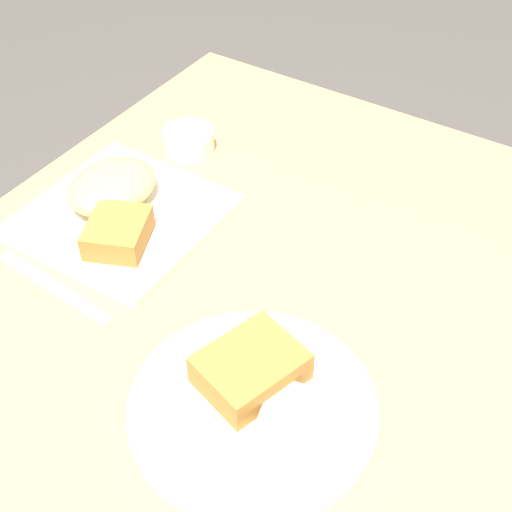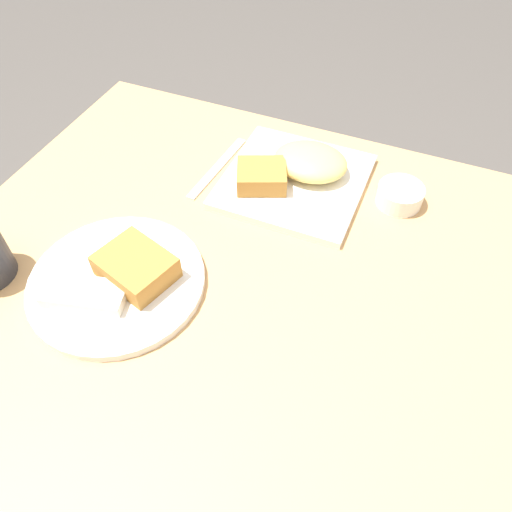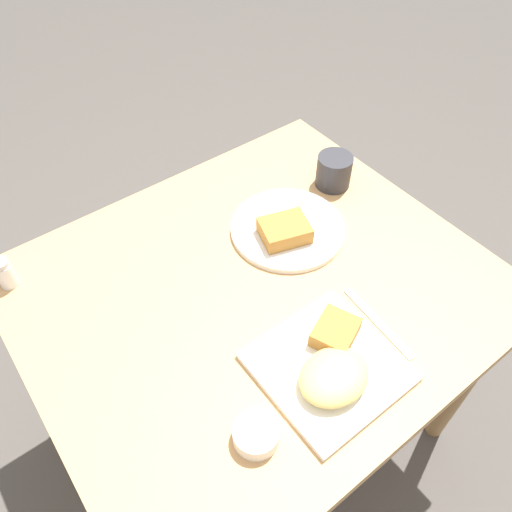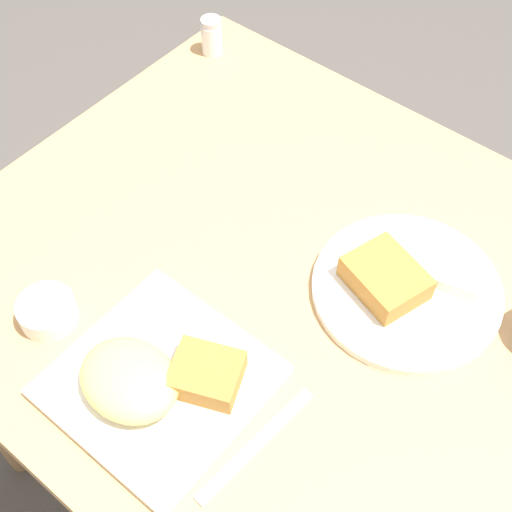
{
  "view_description": "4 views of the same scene",
  "coord_description": "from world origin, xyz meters",
  "px_view_note": "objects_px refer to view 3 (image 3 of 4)",
  "views": [
    {
      "loc": [
        0.53,
        0.33,
        1.36
      ],
      "look_at": [
        -0.02,
        -0.02,
        0.74
      ],
      "focal_mm": 50.0,
      "sensor_mm": 36.0,
      "label": 1
    },
    {
      "loc": [
        -0.22,
        0.44,
        1.32
      ],
      "look_at": [
        -0.03,
        -0.03,
        0.73
      ],
      "focal_mm": 35.0,
      "sensor_mm": 36.0,
      "label": 2
    },
    {
      "loc": [
        -0.41,
        -0.53,
        1.56
      ],
      "look_at": [
        0.03,
        0.04,
        0.75
      ],
      "focal_mm": 35.0,
      "sensor_mm": 36.0,
      "label": 3
    },
    {
      "loc": [
        0.36,
        -0.5,
        1.55
      ],
      "look_at": [
        -0.04,
        -0.01,
        0.73
      ],
      "focal_mm": 50.0,
      "sensor_mm": 36.0,
      "label": 4
    }
  ],
  "objects_px": {
    "sauce_ramekin": "(256,434)",
    "salt_shaker": "(5,274)",
    "butter_knife": "(378,322)",
    "plate_square_near": "(331,365)",
    "coffee_mug": "(334,171)",
    "plate_oval_far": "(286,227)"
  },
  "relations": [
    {
      "from": "sauce_ramekin",
      "to": "coffee_mug",
      "type": "bearing_deg",
      "value": 36.32
    },
    {
      "from": "salt_shaker",
      "to": "coffee_mug",
      "type": "distance_m",
      "value": 0.81
    },
    {
      "from": "plate_oval_far",
      "to": "butter_knife",
      "type": "height_order",
      "value": "plate_oval_far"
    },
    {
      "from": "sauce_ramekin",
      "to": "salt_shaker",
      "type": "height_order",
      "value": "salt_shaker"
    },
    {
      "from": "sauce_ramekin",
      "to": "butter_knife",
      "type": "xyz_separation_m",
      "value": [
        0.34,
        0.04,
        -0.02
      ]
    },
    {
      "from": "plate_square_near",
      "to": "plate_oval_far",
      "type": "xyz_separation_m",
      "value": [
        0.17,
        0.34,
        -0.01
      ]
    },
    {
      "from": "plate_square_near",
      "to": "butter_knife",
      "type": "height_order",
      "value": "plate_square_near"
    },
    {
      "from": "sauce_ramekin",
      "to": "salt_shaker",
      "type": "relative_size",
      "value": 1.14
    },
    {
      "from": "coffee_mug",
      "to": "sauce_ramekin",
      "type": "bearing_deg",
      "value": -143.68
    },
    {
      "from": "plate_oval_far",
      "to": "butter_knife",
      "type": "xyz_separation_m",
      "value": [
        -0.02,
        -0.31,
        -0.01
      ]
    },
    {
      "from": "plate_square_near",
      "to": "sauce_ramekin",
      "type": "xyz_separation_m",
      "value": [
        -0.19,
        -0.02,
        -0.0
      ]
    },
    {
      "from": "plate_oval_far",
      "to": "coffee_mug",
      "type": "relative_size",
      "value": 3.03
    },
    {
      "from": "plate_square_near",
      "to": "coffee_mug",
      "type": "height_order",
      "value": "coffee_mug"
    },
    {
      "from": "plate_square_near",
      "to": "salt_shaker",
      "type": "height_order",
      "value": "salt_shaker"
    },
    {
      "from": "sauce_ramekin",
      "to": "salt_shaker",
      "type": "distance_m",
      "value": 0.64
    },
    {
      "from": "plate_square_near",
      "to": "plate_oval_far",
      "type": "distance_m",
      "value": 0.38
    },
    {
      "from": "plate_oval_far",
      "to": "salt_shaker",
      "type": "relative_size",
      "value": 3.81
    },
    {
      "from": "plate_oval_far",
      "to": "coffee_mug",
      "type": "distance_m",
      "value": 0.22
    },
    {
      "from": "sauce_ramekin",
      "to": "plate_oval_far",
      "type": "bearing_deg",
      "value": 44.62
    },
    {
      "from": "plate_oval_far",
      "to": "sauce_ramekin",
      "type": "relative_size",
      "value": 3.36
    },
    {
      "from": "butter_knife",
      "to": "coffee_mug",
      "type": "relative_size",
      "value": 2.21
    },
    {
      "from": "salt_shaker",
      "to": "butter_knife",
      "type": "height_order",
      "value": "salt_shaker"
    }
  ]
}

